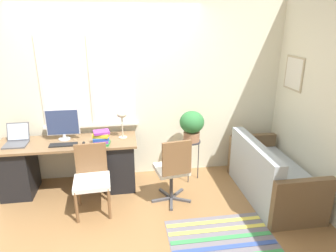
% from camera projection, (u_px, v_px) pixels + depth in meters
% --- Properties ---
extents(ground_plane, '(14.00, 14.00, 0.00)m').
position_uv_depth(ground_plane, '(117.00, 196.00, 4.10)').
color(ground_plane, olive).
extents(wall_back_with_window, '(9.00, 0.12, 2.70)m').
position_uv_depth(wall_back_with_window, '(111.00, 89.00, 4.28)').
color(wall_back_with_window, beige).
rests_on(wall_back_with_window, ground_plane).
extents(wall_right_with_picture, '(0.08, 9.00, 2.70)m').
position_uv_depth(wall_right_with_picture, '(303.00, 93.00, 4.01)').
color(wall_right_with_picture, beige).
rests_on(wall_right_with_picture, ground_plane).
extents(desk, '(1.85, 0.61, 0.72)m').
position_uv_depth(desk, '(70.00, 164.00, 4.16)').
color(desk, brown).
rests_on(desk, ground_plane).
extents(laptop, '(0.29, 0.33, 0.25)m').
position_uv_depth(laptop, '(17.00, 140.00, 3.97)').
color(laptop, '#4C4C51').
rests_on(laptop, desk).
extents(monitor, '(0.44, 0.16, 0.43)m').
position_uv_depth(monitor, '(63.00, 124.00, 4.06)').
color(monitor, silver).
rests_on(monitor, desk).
extents(keyboard, '(0.36, 0.12, 0.02)m').
position_uv_depth(keyboard, '(63.00, 145.00, 3.93)').
color(keyboard, black).
rests_on(keyboard, desk).
extents(mouse, '(0.04, 0.06, 0.03)m').
position_uv_depth(mouse, '(84.00, 143.00, 3.98)').
color(mouse, black).
rests_on(mouse, desk).
extents(desk_lamp, '(0.13, 0.13, 0.38)m').
position_uv_depth(desk_lamp, '(122.00, 117.00, 4.10)').
color(desk_lamp, '#BCB299').
rests_on(desk_lamp, desk).
extents(book_stack, '(0.24, 0.20, 0.19)m').
position_uv_depth(book_stack, '(101.00, 138.00, 3.93)').
color(book_stack, green).
rests_on(book_stack, desk).
extents(desk_chair_wooden, '(0.46, 0.46, 0.83)m').
position_uv_depth(desk_chair_wooden, '(92.00, 177.00, 3.69)').
color(desk_chair_wooden, brown).
rests_on(desk_chair_wooden, ground_plane).
extents(office_chair_swivel, '(0.52, 0.52, 0.92)m').
position_uv_depth(office_chair_swivel, '(173.00, 169.00, 3.81)').
color(office_chair_swivel, '#47474C').
rests_on(office_chair_swivel, ground_plane).
extents(couch_loveseat, '(0.72, 1.48, 0.78)m').
position_uv_depth(couch_loveseat, '(270.00, 177.00, 4.04)').
color(couch_loveseat, '#9EA8B2').
rests_on(couch_loveseat, ground_plane).
extents(plant_stand, '(0.27, 0.27, 0.62)m').
position_uv_depth(plant_stand, '(191.00, 145.00, 4.38)').
color(plant_stand, '#333338').
rests_on(plant_stand, ground_plane).
extents(potted_plant, '(0.35, 0.35, 0.44)m').
position_uv_depth(potted_plant, '(192.00, 124.00, 4.27)').
color(potted_plant, '#9E6B4C').
rests_on(potted_plant, plant_stand).
extents(floor_rug_striped, '(1.17, 0.78, 0.01)m').
position_uv_depth(floor_rug_striped, '(222.00, 238.00, 3.30)').
color(floor_rug_striped, slate).
rests_on(floor_rug_striped, ground_plane).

